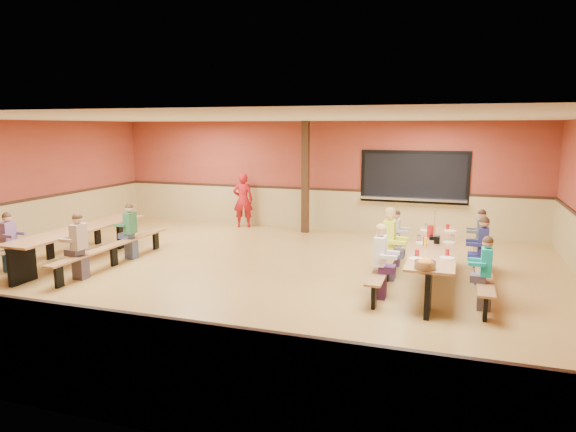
% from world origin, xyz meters
% --- Properties ---
extents(ground, '(12.00, 12.00, 0.00)m').
position_xyz_m(ground, '(0.00, 0.00, 0.00)').
color(ground, olive).
rests_on(ground, ground).
extents(room_envelope, '(12.04, 10.04, 3.02)m').
position_xyz_m(room_envelope, '(0.00, 0.00, 0.69)').
color(room_envelope, brown).
rests_on(room_envelope, ground).
extents(kitchen_pass_through, '(2.78, 0.28, 1.38)m').
position_xyz_m(kitchen_pass_through, '(2.60, 4.96, 1.49)').
color(kitchen_pass_through, black).
rests_on(kitchen_pass_through, ground).
extents(structural_post, '(0.18, 0.18, 3.00)m').
position_xyz_m(structural_post, '(-0.20, 4.40, 1.50)').
color(structural_post, black).
rests_on(structural_post, ground).
extents(cafeteria_table_main, '(1.91, 3.70, 0.74)m').
position_xyz_m(cafeteria_table_main, '(3.38, 0.59, 0.53)').
color(cafeteria_table_main, '#9B6A3D').
rests_on(cafeteria_table_main, ground).
extents(cafeteria_table_second, '(1.91, 3.70, 0.74)m').
position_xyz_m(cafeteria_table_second, '(-3.80, -0.14, 0.53)').
color(cafeteria_table_second, '#9B6A3D').
rests_on(cafeteria_table_second, ground).
extents(seated_child_white_left, '(0.39, 0.32, 1.25)m').
position_xyz_m(seated_child_white_left, '(2.55, -0.44, 0.62)').
color(seated_child_white_left, white).
rests_on(seated_child_white_left, ground).
extents(seated_adult_yellow, '(0.44, 0.36, 1.35)m').
position_xyz_m(seated_adult_yellow, '(2.55, 0.68, 0.68)').
color(seated_adult_yellow, '#DDF432').
rests_on(seated_adult_yellow, ground).
extents(seated_child_grey_left, '(0.34, 0.28, 1.16)m').
position_xyz_m(seated_child_grey_left, '(2.55, 1.70, 0.58)').
color(seated_child_grey_left, '#B1B1B1').
rests_on(seated_child_grey_left, ground).
extents(seated_child_teal_right, '(0.35, 0.28, 1.16)m').
position_xyz_m(seated_child_teal_right, '(4.20, -0.48, 0.58)').
color(seated_child_teal_right, '#10A09E').
rests_on(seated_child_teal_right, ground).
extents(seated_child_navy_right, '(0.38, 0.31, 1.23)m').
position_xyz_m(seated_child_navy_right, '(4.20, 0.95, 0.62)').
color(seated_child_navy_right, navy).
rests_on(seated_child_navy_right, ground).
extents(seated_child_char_right, '(0.36, 0.29, 1.18)m').
position_xyz_m(seated_child_char_right, '(4.20, 2.14, 0.59)').
color(seated_child_char_right, '#555A60').
rests_on(seated_child_char_right, ground).
extents(seated_child_purple_sec, '(0.35, 0.29, 1.18)m').
position_xyz_m(seated_child_purple_sec, '(-4.62, -1.18, 0.59)').
color(seated_child_purple_sec, '#6F4B7B').
rests_on(seated_child_purple_sec, ground).
extents(seated_child_green_sec, '(0.36, 0.30, 1.20)m').
position_xyz_m(seated_child_green_sec, '(-2.97, 0.46, 0.60)').
color(seated_child_green_sec, '#2A623C').
rests_on(seated_child_green_sec, ground).
extents(seated_child_tan_sec, '(0.39, 0.32, 1.25)m').
position_xyz_m(seated_child_tan_sec, '(-2.97, -1.13, 0.62)').
color(seated_child_tan_sec, tan).
rests_on(seated_child_tan_sec, ground).
extents(standing_woman, '(0.66, 0.55, 1.56)m').
position_xyz_m(standing_woman, '(-2.10, 4.55, 0.78)').
color(standing_woman, '#A31217').
rests_on(standing_woman, ground).
extents(punch_pitcher, '(0.16, 0.16, 0.22)m').
position_xyz_m(punch_pitcher, '(3.27, 1.30, 0.85)').
color(punch_pitcher, red).
rests_on(punch_pitcher, cafeteria_table_main).
extents(chip_bowl, '(0.32, 0.32, 0.15)m').
position_xyz_m(chip_bowl, '(3.32, -1.06, 0.81)').
color(chip_bowl, '#F8A327').
rests_on(chip_bowl, cafeteria_table_main).
extents(napkin_dispenser, '(0.10, 0.14, 0.13)m').
position_xyz_m(napkin_dispenser, '(3.40, 0.78, 0.80)').
color(napkin_dispenser, black).
rests_on(napkin_dispenser, cafeteria_table_main).
extents(condiment_mustard, '(0.06, 0.06, 0.17)m').
position_xyz_m(condiment_mustard, '(3.22, 0.44, 0.82)').
color(condiment_mustard, yellow).
rests_on(condiment_mustard, cafeteria_table_main).
extents(condiment_ketchup, '(0.06, 0.06, 0.17)m').
position_xyz_m(condiment_ketchup, '(3.20, 0.50, 0.82)').
color(condiment_ketchup, '#B2140F').
rests_on(condiment_ketchup, cafeteria_table_main).
extents(table_paddle, '(0.16, 0.16, 0.56)m').
position_xyz_m(table_paddle, '(3.33, 1.10, 0.88)').
color(table_paddle, black).
rests_on(table_paddle, cafeteria_table_main).
extents(place_settings, '(0.65, 3.30, 0.11)m').
position_xyz_m(place_settings, '(3.38, 0.59, 0.80)').
color(place_settings, beige).
rests_on(place_settings, cafeteria_table_main).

